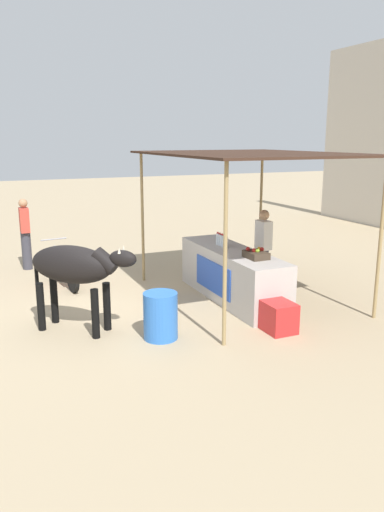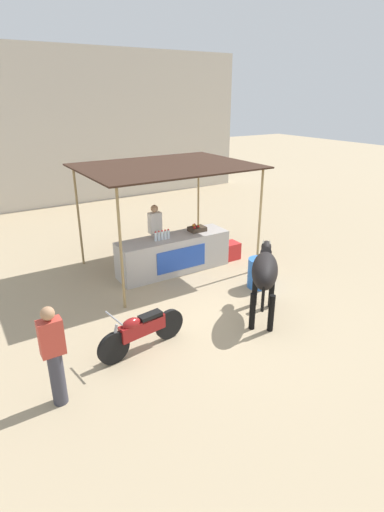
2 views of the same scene
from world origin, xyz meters
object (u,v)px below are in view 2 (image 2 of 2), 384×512
(water_barrel, at_px, (258,273))
(motorcycle_parked, at_px, (142,330))
(cooler_box, at_px, (228,251))
(passerby_on_street, at_px, (54,356))
(stall_counter, at_px, (174,254))
(fruit_crate, at_px, (197,229))
(cow, at_px, (265,271))
(vendor_behind_counter, at_px, (155,234))

(water_barrel, distance_m, motorcycle_parked, 3.62)
(cooler_box, distance_m, passerby_on_street, 6.49)
(passerby_on_street, bearing_deg, motorcycle_parked, 18.61)
(stall_counter, relative_size, cooler_box, 5.00)
(fruit_crate, distance_m, passerby_on_street, 5.75)
(cooler_box, bearing_deg, passerby_on_street, -149.94)
(cooler_box, height_order, motorcycle_parked, motorcycle_parked)
(stall_counter, distance_m, motorcycle_parked, 3.58)
(cow, distance_m, passerby_on_street, 4.33)
(water_barrel, distance_m, cow, 1.53)
(water_barrel, xyz_separation_m, cow, (-0.83, -1.09, 0.67))
(vendor_behind_counter, height_order, cooler_box, vendor_behind_counter)
(fruit_crate, bearing_deg, cow, -95.99)
(cooler_box, xyz_separation_m, passerby_on_street, (-5.59, -3.24, 0.61))
(stall_counter, distance_m, fruit_crate, 0.94)
(water_barrel, bearing_deg, stall_counter, 123.69)
(cooler_box, relative_size, passerby_on_street, 0.36)
(cooler_box, bearing_deg, stall_counter, 176.76)
(cooler_box, bearing_deg, fruit_crate, 170.98)
(stall_counter, bearing_deg, cow, -81.71)
(cooler_box, height_order, passerby_on_street, passerby_on_street)
(water_barrel, height_order, motorcycle_parked, motorcycle_parked)
(motorcycle_parked, bearing_deg, cooler_box, 34.16)
(stall_counter, height_order, cow, cow)
(cooler_box, xyz_separation_m, cow, (-1.28, -2.90, 0.79))
(passerby_on_street, bearing_deg, vendor_behind_counter, 47.54)
(stall_counter, relative_size, cow, 1.90)
(cooler_box, relative_size, motorcycle_parked, 0.33)
(cow, xyz_separation_m, motorcycle_parked, (-2.68, 0.21, -0.60))
(cow, bearing_deg, vendor_behind_counter, 98.73)
(vendor_behind_counter, distance_m, motorcycle_parked, 4.14)
(fruit_crate, height_order, motorcycle_parked, fruit_crate)
(stall_counter, height_order, cooler_box, stall_counter)
(fruit_crate, distance_m, water_barrel, 2.13)
(motorcycle_parked, bearing_deg, passerby_on_street, -161.39)
(fruit_crate, relative_size, water_barrel, 0.61)
(water_barrel, relative_size, motorcycle_parked, 0.40)
(fruit_crate, distance_m, motorcycle_parked, 4.18)
(water_barrel, bearing_deg, cooler_box, 76.19)
(vendor_behind_counter, bearing_deg, stall_counter, -79.52)
(fruit_crate, height_order, cow, cow)
(fruit_crate, distance_m, cow, 3.07)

